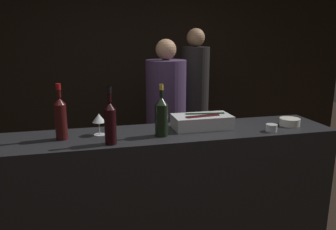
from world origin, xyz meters
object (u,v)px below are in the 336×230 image
(candle_votive, at_px, (272,128))
(red_wine_bottle_black_foil, at_px, (110,121))
(person_blond_tee, at_px, (195,97))
(champagne_bottle, at_px, (161,116))
(bowl_white, at_px, (290,122))
(person_in_hoodie, at_px, (166,114))
(wine_glass, at_px, (99,119))
(red_wine_bottle_tall, at_px, (61,117))
(ice_bin_with_bottles, at_px, (202,121))

(candle_votive, distance_m, red_wine_bottle_black_foil, 1.16)
(red_wine_bottle_black_foil, xyz_separation_m, person_blond_tee, (1.11, 1.66, -0.19))
(champagne_bottle, bearing_deg, bowl_white, 1.81)
(person_in_hoodie, bearing_deg, wine_glass, -124.46)
(wine_glass, bearing_deg, bowl_white, -3.63)
(wine_glass, xyz_separation_m, person_in_hoodie, (0.72, 1.03, -0.24))
(champagne_bottle, height_order, red_wine_bottle_black_foil, red_wine_bottle_black_foil)
(champagne_bottle, relative_size, red_wine_bottle_black_foil, 0.97)
(bowl_white, relative_size, red_wine_bottle_tall, 0.41)
(wine_glass, bearing_deg, champagne_bottle, -16.54)
(candle_votive, relative_size, red_wine_bottle_black_foil, 0.22)
(bowl_white, height_order, person_in_hoodie, person_in_hoodie)
(champagne_bottle, distance_m, red_wine_bottle_black_foil, 0.37)
(bowl_white, height_order, person_blond_tee, person_blond_tee)
(person_in_hoodie, bearing_deg, person_blond_tee, 42.75)
(ice_bin_with_bottles, relative_size, champagne_bottle, 1.21)
(person_blond_tee, bearing_deg, ice_bin_with_bottles, 72.34)
(candle_votive, height_order, person_blond_tee, person_blond_tee)
(champagne_bottle, bearing_deg, candle_votive, -6.03)
(ice_bin_with_bottles, distance_m, wine_glass, 0.76)
(candle_votive, bearing_deg, champagne_bottle, 173.97)
(person_blond_tee, bearing_deg, red_wine_bottle_tall, 44.68)
(red_wine_bottle_black_foil, height_order, person_in_hoodie, person_in_hoodie)
(wine_glass, relative_size, red_wine_bottle_black_foil, 0.41)
(red_wine_bottle_tall, distance_m, red_wine_bottle_black_foil, 0.36)
(wine_glass, height_order, person_blond_tee, person_blond_tee)
(red_wine_bottle_tall, bearing_deg, red_wine_bottle_black_foil, -29.85)
(red_wine_bottle_tall, relative_size, person_in_hoodie, 0.22)
(wine_glass, xyz_separation_m, champagne_bottle, (0.42, -0.12, 0.03))
(red_wine_bottle_tall, bearing_deg, person_blond_tee, 46.16)
(champagne_bottle, xyz_separation_m, red_wine_bottle_tall, (-0.66, 0.08, 0.01))
(wine_glass, xyz_separation_m, person_blond_tee, (1.17, 1.44, -0.15))
(candle_votive, bearing_deg, red_wine_bottle_black_foil, -179.40)
(bowl_white, relative_size, wine_glass, 1.01)
(bowl_white, bearing_deg, wine_glass, 176.37)
(candle_votive, bearing_deg, ice_bin_with_bottles, 155.58)
(wine_glass, distance_m, person_blond_tee, 1.86)
(bowl_white, distance_m, red_wine_bottle_black_foil, 1.39)
(bowl_white, bearing_deg, red_wine_bottle_black_foil, -174.67)
(bowl_white, xyz_separation_m, red_wine_bottle_black_foil, (-1.38, -0.13, 0.12))
(champagne_bottle, relative_size, red_wine_bottle_tall, 0.96)
(bowl_white, xyz_separation_m, person_in_hoodie, (-0.72, 1.12, -0.16))
(wine_glass, bearing_deg, person_blond_tee, 50.78)
(wine_glass, height_order, red_wine_bottle_black_foil, red_wine_bottle_black_foil)
(person_in_hoodie, bearing_deg, bowl_white, -56.84)
(red_wine_bottle_black_foil, bearing_deg, bowl_white, 5.33)
(bowl_white, height_order, wine_glass, wine_glass)
(ice_bin_with_bottles, height_order, red_wine_bottle_black_foil, red_wine_bottle_black_foil)
(ice_bin_with_bottles, xyz_separation_m, red_wine_bottle_tall, (-1.00, -0.04, 0.10))
(bowl_white, distance_m, champagne_bottle, 1.03)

